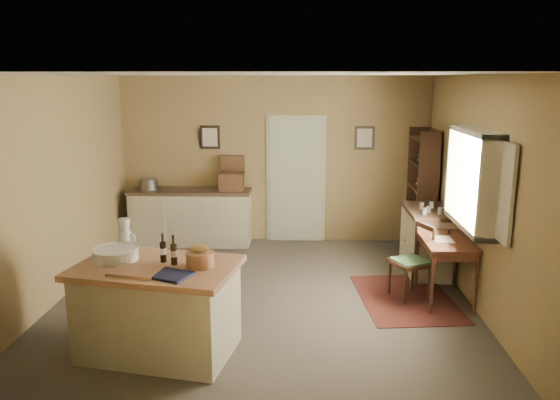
{
  "coord_description": "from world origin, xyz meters",
  "views": [
    {
      "loc": [
        0.47,
        -6.33,
        2.65
      ],
      "look_at": [
        0.18,
        0.39,
        1.15
      ],
      "focal_mm": 35.0,
      "sensor_mm": 36.0,
      "label": 1
    }
  ],
  "objects_px": {
    "sideboard": "(192,215)",
    "right_cabinet": "(427,240)",
    "writing_desk": "(446,247)",
    "work_island": "(158,306)",
    "shelving_unit": "(425,191)",
    "desk_chair": "(410,263)"
  },
  "relations": [
    {
      "from": "writing_desk",
      "to": "shelving_unit",
      "type": "bearing_deg",
      "value": 85.64
    },
    {
      "from": "work_island",
      "to": "shelving_unit",
      "type": "relative_size",
      "value": 0.88
    },
    {
      "from": "work_island",
      "to": "desk_chair",
      "type": "distance_m",
      "value": 3.12
    },
    {
      "from": "work_island",
      "to": "right_cabinet",
      "type": "relative_size",
      "value": 1.59
    },
    {
      "from": "sideboard",
      "to": "desk_chair",
      "type": "relative_size",
      "value": 2.18
    },
    {
      "from": "desk_chair",
      "to": "right_cabinet",
      "type": "xyz_separation_m",
      "value": [
        0.41,
        0.95,
        0.01
      ]
    },
    {
      "from": "right_cabinet",
      "to": "shelving_unit",
      "type": "bearing_deg",
      "value": 81.23
    },
    {
      "from": "desk_chair",
      "to": "shelving_unit",
      "type": "bearing_deg",
      "value": 49.61
    },
    {
      "from": "work_island",
      "to": "sideboard",
      "type": "bearing_deg",
      "value": 106.79
    },
    {
      "from": "writing_desk",
      "to": "desk_chair",
      "type": "distance_m",
      "value": 0.47
    },
    {
      "from": "writing_desk",
      "to": "desk_chair",
      "type": "relative_size",
      "value": 1.04
    },
    {
      "from": "sideboard",
      "to": "writing_desk",
      "type": "relative_size",
      "value": 2.1
    },
    {
      "from": "desk_chair",
      "to": "shelving_unit",
      "type": "distance_m",
      "value": 2.07
    },
    {
      "from": "writing_desk",
      "to": "desk_chair",
      "type": "bearing_deg",
      "value": 173.4
    },
    {
      "from": "desk_chair",
      "to": "right_cabinet",
      "type": "relative_size",
      "value": 0.86
    },
    {
      "from": "work_island",
      "to": "sideboard",
      "type": "distance_m",
      "value": 3.65
    },
    {
      "from": "desk_chair",
      "to": "sideboard",
      "type": "bearing_deg",
      "value": 121.62
    },
    {
      "from": "writing_desk",
      "to": "right_cabinet",
      "type": "distance_m",
      "value": 1.02
    },
    {
      "from": "work_island",
      "to": "desk_chair",
      "type": "xyz_separation_m",
      "value": [
        2.73,
        1.5,
        -0.03
      ]
    },
    {
      "from": "sideboard",
      "to": "desk_chair",
      "type": "distance_m",
      "value": 3.79
    },
    {
      "from": "sideboard",
      "to": "right_cabinet",
      "type": "bearing_deg",
      "value": -18.37
    },
    {
      "from": "writing_desk",
      "to": "work_island",
      "type": "bearing_deg",
      "value": -155.2
    }
  ]
}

